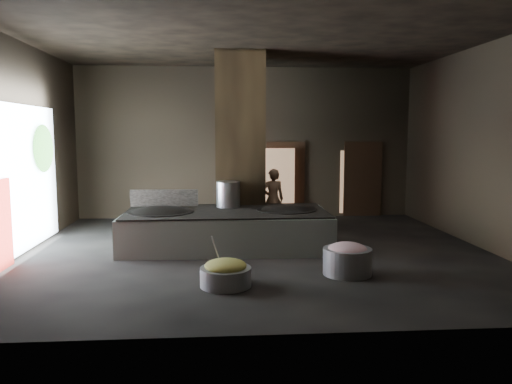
{
  "coord_description": "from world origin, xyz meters",
  "views": [
    {
      "loc": [
        -0.82,
        -10.56,
        2.56
      ],
      "look_at": [
        -0.0,
        0.4,
        1.25
      ],
      "focal_mm": 35.0,
      "sensor_mm": 36.0,
      "label": 1
    }
  ],
  "objects": [
    {
      "name": "pavilion_sliver",
      "position": [
        -4.88,
        -1.1,
        0.85
      ],
      "size": [
        0.05,
        0.9,
        1.7
      ],
      "primitive_type": "cube",
      "color": "maroon",
      "rests_on": "ground"
    },
    {
      "name": "platform_cap",
      "position": [
        -0.66,
        0.46,
        0.82
      ],
      "size": [
        4.45,
        2.13,
        0.03
      ],
      "primitive_type": "cube",
      "color": "black",
      "rests_on": "hearth_platform"
    },
    {
      "name": "doorway_far",
      "position": [
        3.6,
        4.45,
        1.1
      ],
      "size": [
        1.18,
        0.08,
        2.38
      ],
      "primitive_type": "cube",
      "color": "black",
      "rests_on": "ground"
    },
    {
      "name": "back_wall",
      "position": [
        0.0,
        4.55,
        2.25
      ],
      "size": [
        10.0,
        0.1,
        4.5
      ],
      "primitive_type": "cube",
      "color": "black",
      "rests_on": "ground"
    },
    {
      "name": "veg_basin",
      "position": [
        -0.72,
        -2.41,
        0.16
      ],
      "size": [
        0.92,
        0.92,
        0.32
      ],
      "primitive_type": "cylinder",
      "rotation": [
        0.0,
        0.0,
        -0.07
      ],
      "color": "gray",
      "rests_on": "ground"
    },
    {
      "name": "left_wall",
      "position": [
        -5.05,
        0.0,
        2.25
      ],
      "size": [
        0.1,
        9.0,
        4.5
      ],
      "primitive_type": "cube",
      "color": "black",
      "rests_on": "ground"
    },
    {
      "name": "wok_left_rim",
      "position": [
        -2.11,
        0.41,
        0.82
      ],
      "size": [
        1.46,
        1.46,
        0.05
      ],
      "primitive_type": "cylinder",
      "color": "black",
      "rests_on": "hearth_platform"
    },
    {
      "name": "doorway_far_glow",
      "position": [
        3.32,
        4.48,
        1.05
      ],
      "size": [
        0.82,
        0.04,
        1.93
      ],
      "primitive_type": "cube",
      "color": "#8C6647",
      "rests_on": "ground"
    },
    {
      "name": "front_wall",
      "position": [
        0.0,
        -4.55,
        2.25
      ],
      "size": [
        10.0,
        0.1,
        4.5
      ],
      "primitive_type": "cube",
      "color": "black",
      "rests_on": "ground"
    },
    {
      "name": "wok_right",
      "position": [
        0.69,
        0.51,
        0.75
      ],
      "size": [
        1.33,
        1.33,
        0.38
      ],
      "primitive_type": "ellipsoid",
      "color": "black",
      "rests_on": "hearth_platform"
    },
    {
      "name": "doorway_near",
      "position": [
        1.2,
        4.45,
        1.1
      ],
      "size": [
        1.18,
        0.08,
        2.38
      ],
      "primitive_type": "cube",
      "color": "black",
      "rests_on": "ground"
    },
    {
      "name": "wok_right_rim",
      "position": [
        0.69,
        0.51,
        0.82
      ],
      "size": [
        1.36,
        1.36,
        0.05
      ],
      "primitive_type": "cylinder",
      "color": "black",
      "rests_on": "hearth_platform"
    },
    {
      "name": "meat_fill",
      "position": [
        1.49,
        -1.88,
        0.45
      ],
      "size": [
        0.73,
        0.73,
        0.28
      ],
      "primitive_type": "ellipsoid",
      "color": "#B76D7F",
      "rests_on": "meat_basin"
    },
    {
      "name": "stock_pot",
      "position": [
        -0.61,
        1.01,
        1.13
      ],
      "size": [
        0.55,
        0.55,
        0.59
      ],
      "primitive_type": "cylinder",
      "color": "#A9AAB1",
      "rests_on": "hearth_platform"
    },
    {
      "name": "left_opening",
      "position": [
        -4.95,
        0.2,
        1.6
      ],
      "size": [
        0.04,
        4.2,
        3.1
      ],
      "primitive_type": "cube",
      "color": "white",
      "rests_on": "ground"
    },
    {
      "name": "doorway_near_glow",
      "position": [
        1.0,
        4.23,
        1.05
      ],
      "size": [
        0.89,
        0.04,
        2.1
      ],
      "primitive_type": "cube",
      "color": "#8C6647",
      "rests_on": "ground"
    },
    {
      "name": "ladle",
      "position": [
        -0.87,
        -2.26,
        0.55
      ],
      "size": [
        0.19,
        0.31,
        0.61
      ],
      "primitive_type": "cylinder",
      "rotation": [
        0.49,
        0.0,
        -0.51
      ],
      "color": "#A9AAB1",
      "rests_on": "veg_basin"
    },
    {
      "name": "pillar",
      "position": [
        -0.3,
        1.9,
        2.25
      ],
      "size": [
        1.2,
        1.2,
        4.5
      ],
      "primitive_type": "cube",
      "color": "black",
      "rests_on": "ground"
    },
    {
      "name": "meat_basin",
      "position": [
        1.49,
        -1.88,
        0.24
      ],
      "size": [
        0.89,
        0.89,
        0.48
      ],
      "primitive_type": "cylinder",
      "rotation": [
        0.0,
        0.0,
        0.01
      ],
      "color": "gray",
      "rests_on": "ground"
    },
    {
      "name": "ceiling",
      "position": [
        0.0,
        0.0,
        4.55
      ],
      "size": [
        10.0,
        9.0,
        0.1
      ],
      "primitive_type": "cube",
      "color": "black",
      "rests_on": "back_wall"
    },
    {
      "name": "cook",
      "position": [
        0.6,
        2.45,
        0.81
      ],
      "size": [
        0.62,
        0.42,
        1.62
      ],
      "primitive_type": "imported",
      "rotation": [
        0.0,
        0.0,
        3.21
      ],
      "color": "#9C704F",
      "rests_on": "ground"
    },
    {
      "name": "tree_silhouette",
      "position": [
        -4.85,
        1.3,
        2.2
      ],
      "size": [
        0.28,
        1.1,
        1.1
      ],
      "primitive_type": "ellipsoid",
      "color": "#194714",
      "rests_on": "left_opening"
    },
    {
      "name": "splash_guard",
      "position": [
        -2.11,
        1.21,
        1.03
      ],
      "size": [
        1.58,
        0.1,
        0.4
      ],
      "primitive_type": "cube",
      "rotation": [
        0.0,
        0.0,
        -0.02
      ],
      "color": "black",
      "rests_on": "hearth_platform"
    },
    {
      "name": "wok_left",
      "position": [
        -2.11,
        0.41,
        0.75
      ],
      "size": [
        1.43,
        1.43,
        0.4
      ],
      "primitive_type": "ellipsoid",
      "color": "black",
      "rests_on": "hearth_platform"
    },
    {
      "name": "floor",
      "position": [
        0.0,
        0.0,
        -0.05
      ],
      "size": [
        10.0,
        9.0,
        0.1
      ],
      "primitive_type": "cube",
      "color": "black",
      "rests_on": "ground"
    },
    {
      "name": "hearth_platform",
      "position": [
        -0.66,
        0.46,
        0.4
      ],
      "size": [
        4.59,
        2.28,
        0.79
      ],
      "primitive_type": "cube",
      "rotation": [
        0.0,
        0.0,
        -0.02
      ],
      "color": "#B7C9B5",
      "rests_on": "ground"
    },
    {
      "name": "veg_fill",
      "position": [
        -0.72,
        -2.41,
        0.35
      ],
      "size": [
        0.71,
        0.71,
        0.22
      ],
      "primitive_type": "ellipsoid",
      "color": "#779749",
      "rests_on": "veg_basin"
    },
    {
      "name": "right_wall",
      "position": [
        5.05,
        0.0,
        2.25
      ],
      "size": [
        0.1,
        9.0,
        4.5
      ],
      "primitive_type": "cube",
      "color": "black",
      "rests_on": "ground"
    }
  ]
}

